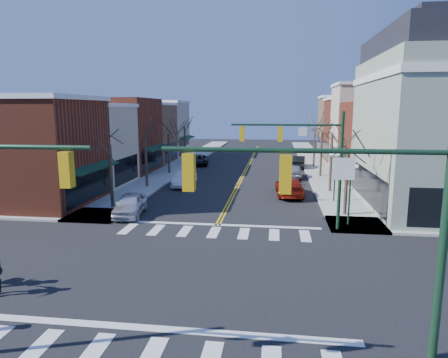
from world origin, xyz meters
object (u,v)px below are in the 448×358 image
(lamppost_midblock, at_px, (335,166))
(car_left_mid, at_px, (184,179))
(car_right_far, at_px, (298,162))
(lamppost_corner, at_px, (350,180))
(car_left_far, at_px, (199,160))
(car_right_near, at_px, (289,187))
(car_left_near, at_px, (130,204))
(car_right_mid, at_px, (294,171))

(lamppost_midblock, distance_m, car_left_mid, 14.33)
(lamppost_midblock, height_order, car_right_far, lamppost_midblock)
(lamppost_corner, relative_size, lamppost_midblock, 1.00)
(car_right_far, bearing_deg, lamppost_midblock, 101.24)
(car_left_far, bearing_deg, car_right_near, -64.42)
(car_left_near, height_order, car_left_mid, car_left_near)
(car_right_near, bearing_deg, car_left_far, -60.88)
(car_right_mid, bearing_deg, car_left_mid, 33.75)
(lamppost_midblock, bearing_deg, car_left_far, 126.67)
(lamppost_midblock, bearing_deg, lamppost_corner, -90.00)
(lamppost_corner, xyz_separation_m, car_right_near, (-3.40, 8.68, -2.17))
(lamppost_corner, bearing_deg, lamppost_midblock, 90.00)
(car_right_far, bearing_deg, car_left_near, 68.10)
(lamppost_corner, xyz_separation_m, car_right_mid, (-2.63, 17.77, -2.25))
(lamppost_corner, bearing_deg, car_left_far, 119.22)
(car_left_mid, distance_m, car_right_mid, 12.30)
(lamppost_midblock, xyz_separation_m, car_right_mid, (-2.63, 11.27, -2.25))
(car_left_near, bearing_deg, lamppost_midblock, 13.26)
(lamppost_midblock, bearing_deg, car_right_near, 147.28)
(lamppost_midblock, relative_size, car_left_near, 0.96)
(lamppost_midblock, height_order, car_right_near, lamppost_midblock)
(car_right_near, distance_m, car_right_far, 16.65)
(car_right_mid, bearing_deg, lamppost_corner, 101.66)
(car_left_near, bearing_deg, car_left_far, 82.04)
(car_right_far, bearing_deg, car_right_near, 90.24)
(car_left_mid, relative_size, car_right_mid, 1.02)
(lamppost_corner, bearing_deg, car_right_mid, 98.41)
(car_right_near, height_order, car_right_far, car_right_near)
(car_left_far, distance_m, car_right_near, 20.71)
(lamppost_midblock, relative_size, car_right_mid, 1.03)
(car_left_near, relative_size, car_right_near, 0.83)
(car_left_near, xyz_separation_m, car_left_mid, (1.38, 10.70, -0.06))
(car_right_mid, relative_size, car_right_far, 0.90)
(lamppost_corner, height_order, car_right_mid, lamppost_corner)
(lamppost_midblock, height_order, car_right_mid, lamppost_midblock)
(car_left_near, relative_size, car_right_far, 0.97)
(car_left_mid, bearing_deg, lamppost_corner, -39.41)
(car_right_near, relative_size, car_right_mid, 1.29)
(car_right_far, bearing_deg, car_left_far, 1.95)
(car_left_near, xyz_separation_m, car_right_near, (11.20, 7.85, 0.02))
(lamppost_corner, height_order, car_right_far, lamppost_corner)
(car_left_mid, bearing_deg, car_left_near, -95.65)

